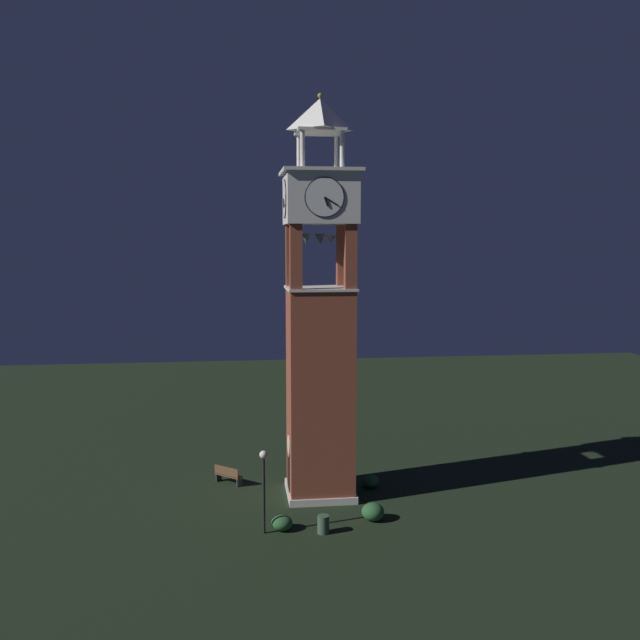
% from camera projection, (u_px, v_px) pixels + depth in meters
% --- Properties ---
extents(ground, '(80.00, 80.00, 0.00)m').
position_uv_depth(ground, '(320.00, 494.00, 36.05)').
color(ground, black).
extents(clock_tower, '(3.74, 3.74, 19.68)m').
position_uv_depth(clock_tower, '(320.00, 336.00, 35.12)').
color(clock_tower, brown).
rests_on(clock_tower, ground).
extents(park_bench, '(1.38, 1.50, 0.95)m').
position_uv_depth(park_bench, '(228.00, 475.00, 37.49)').
color(park_bench, brown).
rests_on(park_bench, ground).
extents(lamp_post, '(0.36, 0.36, 3.72)m').
position_uv_depth(lamp_post, '(264.00, 476.00, 30.99)').
color(lamp_post, black).
rests_on(lamp_post, ground).
extents(trash_bin, '(0.52, 0.52, 0.80)m').
position_uv_depth(trash_bin, '(323.00, 524.00, 31.25)').
color(trash_bin, '#38513D').
rests_on(trash_bin, ground).
extents(shrub_near_entry, '(0.89, 0.89, 0.66)m').
position_uv_depth(shrub_near_entry, '(371.00, 481.00, 37.01)').
color(shrub_near_entry, '#28562D').
rests_on(shrub_near_entry, ground).
extents(shrub_left_of_tower, '(1.04, 1.04, 0.81)m').
position_uv_depth(shrub_left_of_tower, '(373.00, 512.00, 32.67)').
color(shrub_left_of_tower, '#28562D').
rests_on(shrub_left_of_tower, ground).
extents(shrub_behind_bench, '(0.96, 0.96, 0.65)m').
position_uv_depth(shrub_behind_bench, '(282.00, 523.00, 31.59)').
color(shrub_behind_bench, '#28562D').
rests_on(shrub_behind_bench, ground).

